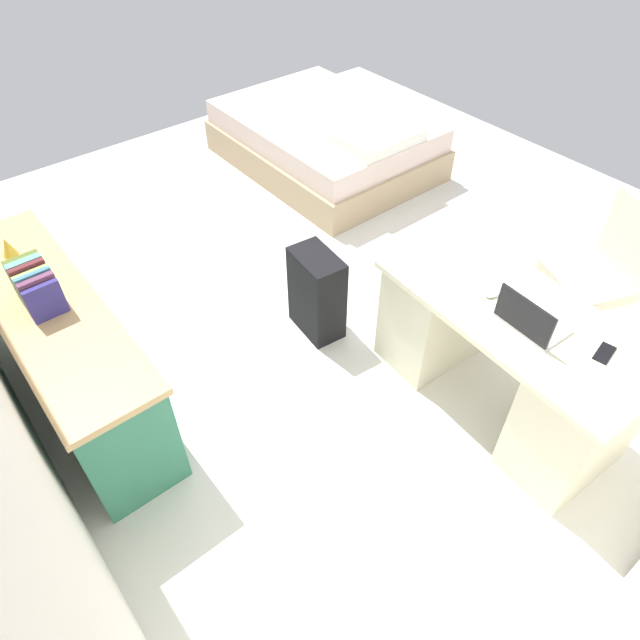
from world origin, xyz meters
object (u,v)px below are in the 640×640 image
Objects in this scene: credenza at (67,351)px; laptop at (530,320)px; computer_mouse at (493,293)px; figurine_small at (8,247)px; office_chair at (596,282)px; bed at (326,140)px; suitcase_black at (317,294)px; cell_phone_near_laptop at (604,353)px; desk at (502,356)px.

laptop is at bearing -133.32° from credenza.
figurine_small is at bearing 46.90° from computer_mouse.
computer_mouse is (0.15, 0.91, 0.32)m from office_chair.
credenza is at bearing 55.70° from computer_mouse.
bed is 2.97m from figurine_small.
suitcase_black is at bearing 25.56° from computer_mouse.
computer_mouse reaches higher than cell_phone_near_laptop.
desk is at bearing -172.92° from computer_mouse.
credenza is 0.66m from figurine_small.
computer_mouse is 0.59m from cell_phone_near_laptop.
credenza is at bearing 60.41° from office_chair.
computer_mouse is at bearing -3.12° from cell_phone_near_laptop.
figurine_small reaches higher than suitcase_black.
office_chair is at bearing -89.96° from desk.
laptop is at bearing 11.35° from cell_phone_near_laptop.
bed is 3.35m from cell_phone_near_laptop.
credenza is at bearing -179.83° from figurine_small.
suitcase_black is (1.11, 0.40, -0.09)m from desk.
laptop is 2.93× the size of figurine_small.
cell_phone_near_laptop is (-0.43, -0.07, 0.35)m from desk.
suitcase_black is (1.11, 1.30, -0.12)m from office_chair.
figurine_small is at bearing 39.06° from laptop.
cell_phone_near_laptop is at bearing -171.41° from desk.
laptop reaches higher than bed.
laptop is (-0.10, 0.07, 0.40)m from desk.
credenza is at bearing 78.91° from suitcase_black.
laptop is 2.78m from figurine_small.
computer_mouse reaches higher than desk.
suitcase_black is 1.67m from cell_phone_near_laptop.
suitcase_black is 1.35m from laptop.
figurine_small reaches higher than bed.
office_chair is 1.60× the size of suitcase_black.
cell_phone_near_laptop is at bearing -158.18° from laptop.
desk reaches higher than bed.
laptop is 0.36m from cell_phone_near_laptop.
bed is at bearing -20.46° from desk.
office_chair reaches higher than computer_mouse.
office_chair is at bearing 177.56° from bed.
office_chair reaches higher than figurine_small.
suitcase_black is 1.83× the size of laptop.
bed is 3.23× the size of suitcase_black.
desk is at bearing -138.48° from figurine_small.
suitcase_black is at bearing 138.94° from bed.
office_chair is 2.92× the size of laptop.
desk is 0.91m from office_chair.
laptop is (-1.65, -1.75, 0.41)m from credenza.
computer_mouse is at bearing 3.73° from desk.
desk is at bearing -32.29° from laptop.
cell_phone_near_laptop is (-0.59, -0.08, -0.01)m from computer_mouse.
bed is at bearing -34.91° from suitcase_black.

